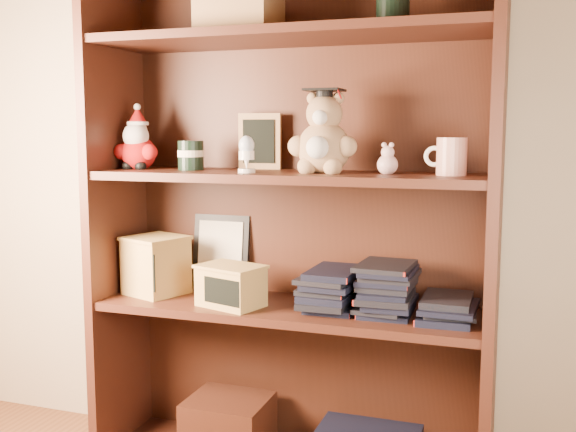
# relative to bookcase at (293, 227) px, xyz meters

# --- Properties ---
(bookcase) EXTENTS (1.20, 0.35, 1.60)m
(bookcase) POSITION_rel_bookcase_xyz_m (0.00, 0.00, 0.00)
(bookcase) COLOR #3F1D12
(bookcase) RESTS_ON ground
(shelf_lower) EXTENTS (1.14, 0.33, 0.02)m
(shelf_lower) POSITION_rel_bookcase_xyz_m (0.00, -0.05, -0.24)
(shelf_lower) COLOR #3F1D12
(shelf_lower) RESTS_ON ground
(shelf_upper) EXTENTS (1.14, 0.33, 0.02)m
(shelf_upper) POSITION_rel_bookcase_xyz_m (0.00, -0.05, 0.16)
(shelf_upper) COLOR #3F1D12
(shelf_upper) RESTS_ON ground
(santa_plush) EXTENTS (0.15, 0.11, 0.21)m
(santa_plush) POSITION_rel_bookcase_xyz_m (-0.50, -0.06, 0.25)
(santa_plush) COLOR #A50F0F
(santa_plush) RESTS_ON shelf_upper
(teachers_tin) EXTENTS (0.08, 0.08, 0.09)m
(teachers_tin) POSITION_rel_bookcase_xyz_m (-0.31, -0.05, 0.22)
(teachers_tin) COLOR black
(teachers_tin) RESTS_ON shelf_upper
(chalkboard_plaque) EXTENTS (0.14, 0.08, 0.17)m
(chalkboard_plaque) POSITION_rel_bookcase_xyz_m (-0.13, 0.06, 0.26)
(chalkboard_plaque) COLOR #9E7547
(chalkboard_plaque) RESTS_ON shelf_upper
(egg_cup) EXTENTS (0.05, 0.05, 0.11)m
(egg_cup) POSITION_rel_bookcase_xyz_m (-0.10, -0.13, 0.23)
(egg_cup) COLOR white
(egg_cup) RESTS_ON shelf_upper
(grad_teddy_bear) EXTENTS (0.20, 0.17, 0.25)m
(grad_teddy_bear) POSITION_rel_bookcase_xyz_m (0.11, -0.06, 0.26)
(grad_teddy_bear) COLOR #A58057
(grad_teddy_bear) RESTS_ON shelf_upper
(pink_figurine) EXTENTS (0.06, 0.06, 0.09)m
(pink_figurine) POSITION_rel_bookcase_xyz_m (0.30, -0.05, 0.21)
(pink_figurine) COLOR beige
(pink_figurine) RESTS_ON shelf_upper
(teacher_mug) EXTENTS (0.12, 0.08, 0.10)m
(teacher_mug) POSITION_rel_bookcase_xyz_m (0.47, -0.05, 0.22)
(teacher_mug) COLOR silver
(teacher_mug) RESTS_ON shelf_upper
(certificate_frame) EXTENTS (0.20, 0.05, 0.24)m
(certificate_frame) POSITION_rel_bookcase_xyz_m (-0.28, 0.09, -0.11)
(certificate_frame) COLOR black
(certificate_frame) RESTS_ON shelf_lower
(treats_box) EXTENTS (0.22, 0.22, 0.19)m
(treats_box) POSITION_rel_bookcase_xyz_m (-0.44, -0.05, -0.13)
(treats_box) COLOR tan
(treats_box) RESTS_ON shelf_lower
(pencils_box) EXTENTS (0.22, 0.19, 0.12)m
(pencils_box) POSITION_rel_bookcase_xyz_m (-0.15, -0.12, -0.17)
(pencils_box) COLOR tan
(pencils_box) RESTS_ON shelf_lower
(book_stack_left) EXTENTS (0.14, 0.20, 0.11)m
(book_stack_left) POSITION_rel_bookcase_xyz_m (0.13, -0.05, -0.17)
(book_stack_left) COLOR black
(book_stack_left) RESTS_ON shelf_lower
(book_stack_mid) EXTENTS (0.14, 0.20, 0.16)m
(book_stack_mid) POSITION_rel_bookcase_xyz_m (0.30, -0.05, -0.15)
(book_stack_mid) COLOR black
(book_stack_mid) RESTS_ON shelf_lower
(book_stack_right) EXTENTS (0.14, 0.20, 0.06)m
(book_stack_right) POSITION_rel_bookcase_xyz_m (0.47, -0.05, -0.20)
(book_stack_right) COLOR black
(book_stack_right) RESTS_ON shelf_lower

